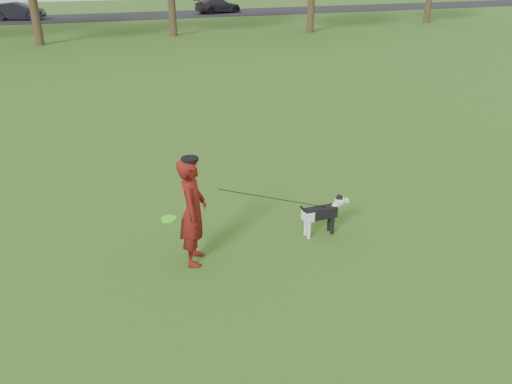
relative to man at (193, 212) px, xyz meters
name	(u,v)px	position (x,y,z in m)	size (l,w,h in m)	color
ground	(265,252)	(1.15, -0.16, -0.90)	(120.00, 120.00, 0.00)	#285116
road	(94,17)	(1.15, 39.84, -0.89)	(120.00, 7.00, 0.02)	black
man	(193,212)	(0.00, 0.00, 0.00)	(0.65, 0.43, 1.79)	#57110C
dog	(324,211)	(2.35, 0.07, -0.45)	(0.97, 0.19, 0.74)	black
car_mid	(18,11)	(-4.73, 39.84, -0.20)	(1.42, 4.08, 1.34)	black
car_right	(218,6)	(12.12, 39.84, -0.25)	(1.77, 4.35, 1.26)	#252127
man_held_items	(277,199)	(1.42, 0.01, -0.02)	(3.01, 0.34, 1.31)	#50FA1F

